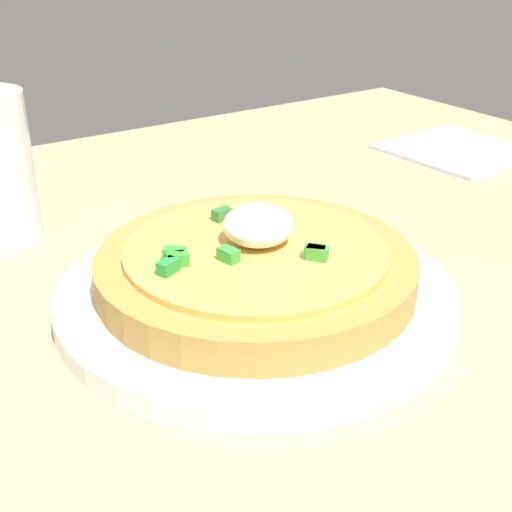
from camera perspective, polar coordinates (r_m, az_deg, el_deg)
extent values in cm
cube|color=tan|center=(47.28, -5.75, -3.73)|extent=(106.59, 73.93, 2.81)
cylinder|color=white|center=(43.70, 0.00, -3.14)|extent=(25.50, 25.50, 1.35)
cylinder|color=#B38741|center=(42.85, 0.00, -1.07)|extent=(20.21, 20.21, 2.21)
cylinder|color=#F1B551|center=(42.26, 0.00, 0.51)|extent=(16.56, 16.56, 0.42)
ellipsoid|color=white|center=(42.19, 0.20, 2.62)|extent=(4.47, 4.47, 2.46)
cube|color=#307B33|center=(45.88, -2.81, 3.48)|extent=(1.39, 0.98, 0.80)
cube|color=#248D3B|center=(39.21, -7.41, -0.90)|extent=(1.49, 1.23, 0.80)
cube|color=green|center=(40.46, -1.93, 0.22)|extent=(1.05, 1.42, 0.80)
cube|color=#368C37|center=(40.77, 4.97, 0.34)|extent=(1.47, 1.48, 0.80)
cube|color=green|center=(40.65, -6.90, 0.16)|extent=(1.50, 1.43, 0.80)
cube|color=green|center=(39.99, -6.61, -0.28)|extent=(1.46, 1.14, 0.80)
cube|color=green|center=(40.64, 5.17, 0.24)|extent=(1.41, 1.50, 0.80)
cube|color=white|center=(76.38, 16.65, 8.54)|extent=(14.08, 14.08, 0.40)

